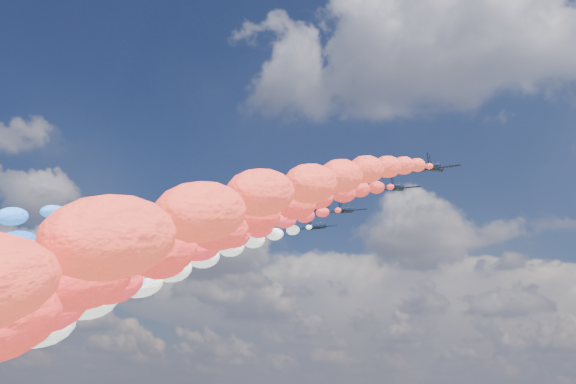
% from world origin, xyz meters
% --- Properties ---
extents(jet_0, '(8.83, 11.96, 5.47)m').
position_xyz_m(jet_0, '(-28.56, -5.33, 99.81)').
color(jet_0, black).
extents(jet_1, '(8.71, 11.88, 5.47)m').
position_xyz_m(jet_1, '(-20.59, 4.82, 99.81)').
color(jet_1, black).
extents(jet_2, '(9.17, 12.20, 5.47)m').
position_xyz_m(jet_2, '(-11.02, 14.67, 99.81)').
color(jet_2, black).
extents(trail_2, '(5.58, 114.76, 48.34)m').
position_xyz_m(trail_2, '(-11.02, -44.63, 77.15)').
color(trail_2, '#0440E0').
extents(jet_3, '(8.67, 11.85, 5.47)m').
position_xyz_m(jet_3, '(1.69, 9.67, 99.81)').
color(jet_3, black).
extents(trail_3, '(5.58, 114.76, 48.34)m').
position_xyz_m(trail_3, '(1.69, -49.63, 77.15)').
color(trail_3, white).
extents(jet_4, '(8.99, 12.07, 5.47)m').
position_xyz_m(jet_4, '(-1.74, 23.65, 99.81)').
color(jet_4, black).
extents(trail_4, '(5.58, 114.76, 48.34)m').
position_xyz_m(trail_4, '(-1.74, -35.65, 77.15)').
color(trail_4, white).
extents(jet_5, '(9.29, 12.29, 5.47)m').
position_xyz_m(jet_5, '(8.29, 13.56, 99.81)').
color(jet_5, black).
extents(trail_5, '(5.58, 114.76, 48.34)m').
position_xyz_m(trail_5, '(8.29, -45.74, 77.15)').
color(trail_5, red).
extents(jet_6, '(9.36, 12.33, 5.47)m').
position_xyz_m(jet_6, '(21.42, 3.15, 99.81)').
color(jet_6, black).
extents(trail_6, '(5.58, 114.76, 48.34)m').
position_xyz_m(trail_6, '(21.42, -56.15, 77.15)').
color(trail_6, red).
extents(jet_7, '(8.95, 12.04, 5.47)m').
position_xyz_m(jet_7, '(29.89, -4.92, 99.81)').
color(jet_7, black).
extents(trail_7, '(5.58, 114.76, 48.34)m').
position_xyz_m(trail_7, '(29.89, -64.22, 77.15)').
color(trail_7, '#FA3A2B').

